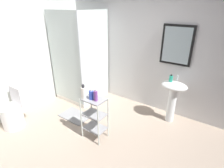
{
  "coord_description": "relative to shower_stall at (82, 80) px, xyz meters",
  "views": [
    {
      "loc": [
        1.57,
        -1.52,
        2.1
      ],
      "look_at": [
        0.19,
        0.45,
        1.01
      ],
      "focal_mm": 28.53,
      "sensor_mm": 36.0,
      "label": 1
    }
  ],
  "objects": [
    {
      "name": "storage_cart",
      "position": [
        1.14,
        -0.91,
        -0.03
      ],
      "size": [
        0.38,
        0.28,
        0.74
      ],
      "color": "silver",
      "rests_on": "ground_plane"
    },
    {
      "name": "wall_back",
      "position": [
        1.22,
        0.62,
        0.79
      ],
      "size": [
        4.2,
        0.14,
        2.5
      ],
      "color": "silver",
      "rests_on": "ground_plane"
    },
    {
      "name": "sink_faucet",
      "position": [
        2.03,
        0.41,
        0.4
      ],
      "size": [
        0.03,
        0.03,
        0.1
      ],
      "primitive_type": "cylinder",
      "color": "silver",
      "rests_on": "pedestal_sink"
    },
    {
      "name": "bath_mat",
      "position": [
        0.41,
        -0.68,
        -0.45
      ],
      "size": [
        0.6,
        0.4,
        0.02
      ],
      "primitive_type": "cube",
      "color": "gray",
      "rests_on": "ground_plane"
    },
    {
      "name": "shampoo_bottle_blue",
      "position": [
        1.11,
        -0.93,
        0.35
      ],
      "size": [
        0.07,
        0.07,
        0.18
      ],
      "color": "blue",
      "rests_on": "storage_cart"
    },
    {
      "name": "pedestal_sink",
      "position": [
        2.03,
        0.29,
        0.12
      ],
      "size": [
        0.46,
        0.37,
        0.81
      ],
      "color": "white",
      "rests_on": "ground_plane"
    },
    {
      "name": "toilet",
      "position": [
        -0.27,
        -1.5,
        -0.15
      ],
      "size": [
        0.37,
        0.49,
        0.76
      ],
      "color": "white",
      "rests_on": "ground_plane"
    },
    {
      "name": "wall_left",
      "position": [
        -0.64,
        -1.23,
        0.79
      ],
      "size": [
        0.1,
        4.2,
        2.5
      ],
      "primitive_type": "cube",
      "color": "silver",
      "rests_on": "ground_plane"
    },
    {
      "name": "shower_stall",
      "position": [
        0.0,
        0.0,
        0.0
      ],
      "size": [
        0.92,
        0.92,
        2.0
      ],
      "color": "white",
      "rests_on": "ground_plane"
    },
    {
      "name": "conditioner_bottle_purple",
      "position": [
        1.21,
        -0.93,
        0.37
      ],
      "size": [
        0.06,
        0.06,
        0.2
      ],
      "color": "purple",
      "rests_on": "storage_cart"
    },
    {
      "name": "ground_plane",
      "position": [
        1.21,
        -1.23,
        -0.47
      ],
      "size": [
        4.2,
        4.2,
        0.02
      ],
      "primitive_type": "cube",
      "color": "tan"
    },
    {
      "name": "lotion_bottle_white",
      "position": [
        1.01,
        -0.98,
        0.38
      ],
      "size": [
        0.08,
        0.08,
        0.24
      ],
      "color": "white",
      "rests_on": "storage_cart"
    },
    {
      "name": "hand_soap_bottle",
      "position": [
        1.95,
        0.3,
        0.41
      ],
      "size": [
        0.06,
        0.06,
        0.13
      ],
      "color": "#2DBC99",
      "rests_on": "pedestal_sink"
    },
    {
      "name": "rinse_cup",
      "position": [
        1.07,
        -0.83,
        0.33
      ],
      "size": [
        0.07,
        0.07,
        0.11
      ],
      "primitive_type": "cylinder",
      "color": "silver",
      "rests_on": "storage_cart"
    }
  ]
}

